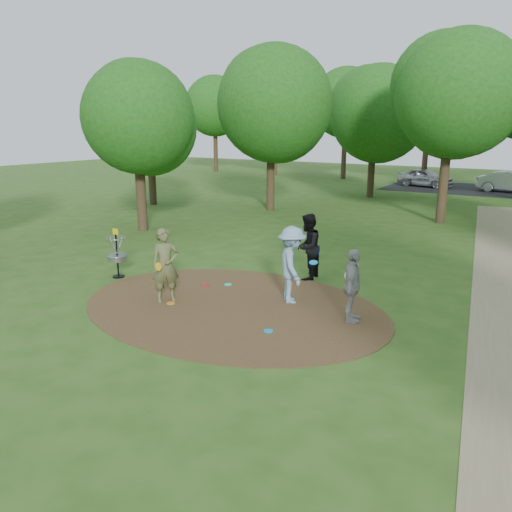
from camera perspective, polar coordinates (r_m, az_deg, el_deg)
The scene contains 15 objects.
ground at distance 13.12m, azimuth -2.78°, elevation -5.78°, with size 100.00×100.00×0.00m, color #2D5119.
dirt_clearing at distance 13.11m, azimuth -2.78°, elevation -5.74°, with size 8.40×8.40×0.02m, color #47301C.
parking_lot at distance 40.67m, azimuth 24.74°, elevation 6.87°, with size 14.00×8.00×0.01m, color black.
player_observer_with_disc at distance 13.41m, azimuth -10.31°, elevation -1.06°, with size 0.82×0.87×2.00m.
player_throwing_with_disc at distance 13.16m, azimuth 4.10°, elevation -1.02°, with size 1.50×1.52×2.06m.
player_walking_with_disc at distance 15.24m, azimuth 5.92°, elevation 1.05°, with size 0.87×1.06×2.03m.
player_waiting_with_disc at distance 12.05m, azimuth 10.94°, elevation -3.39°, with size 0.68×1.13×1.80m.
disc_ground_cyan at distance 14.80m, azimuth -3.22°, elevation -3.27°, with size 0.22×0.22×0.02m, color #1AD4C6.
disc_ground_blue at distance 11.54m, azimuth 1.43°, elevation -8.56°, with size 0.22×0.22×0.02m, color #0C94D5.
disc_ground_red at distance 14.78m, azimuth -5.82°, elevation -3.35°, with size 0.22×0.22×0.02m, color red.
car_left at distance 41.13m, azimuth 18.77°, elevation 8.49°, with size 1.67×4.14×1.41m, color #96999D.
car_right at distance 39.87m, azimuth 27.15°, elevation 7.52°, with size 1.54×4.42×1.46m, color #AFB2B7.
disc_ground_orange at distance 13.45m, azimuth -9.72°, elevation -5.34°, with size 0.22×0.22×0.02m, color orange.
disc_golf_basket at distance 15.95m, azimuth -15.63°, elevation 0.68°, with size 0.63×0.63×1.54m.
tree_ring at distance 19.52m, azimuth 20.41°, elevation 15.80°, with size 37.26×45.15×9.12m.
Camera 1 is at (7.02, -10.10, 4.58)m, focal length 35.00 mm.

